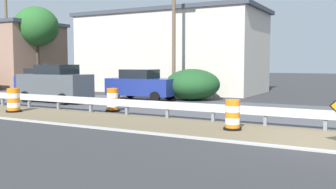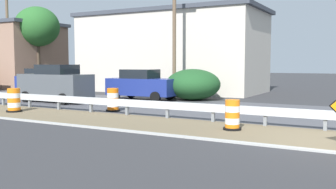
{
  "view_description": "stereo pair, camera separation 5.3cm",
  "coord_description": "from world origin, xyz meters",
  "px_view_note": "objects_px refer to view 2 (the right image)",
  "views": [
    {
      "loc": [
        -11.79,
        -1.38,
        2.3
      ],
      "look_at": [
        1.7,
        5.97,
        1.04
      ],
      "focal_mm": 40.83,
      "sensor_mm": 36.0,
      "label": 1
    },
    {
      "loc": [
        -11.76,
        -1.43,
        2.3
      ],
      "look_at": [
        1.7,
        5.97,
        1.04
      ],
      "focal_mm": 40.83,
      "sensor_mm": 36.0,
      "label": 2
    }
  ],
  "objects_px": {
    "traffic_barrel_close": "(113,101)",
    "car_mid_far_lane": "(142,85)",
    "traffic_barrel_nearest": "(232,116)",
    "car_distant_a": "(44,82)",
    "utility_pole_mid": "(8,37)",
    "car_trailing_far_lane": "(56,83)",
    "traffic_barrel_mid": "(14,101)",
    "utility_pole_near": "(174,31)"
  },
  "relations": [
    {
      "from": "utility_pole_mid",
      "to": "traffic_barrel_nearest",
      "type": "bearing_deg",
      "value": -113.03
    },
    {
      "from": "car_trailing_far_lane",
      "to": "utility_pole_near",
      "type": "relative_size",
      "value": 0.55
    },
    {
      "from": "car_mid_far_lane",
      "to": "utility_pole_mid",
      "type": "height_order",
      "value": "utility_pole_mid"
    },
    {
      "from": "traffic_barrel_nearest",
      "to": "car_trailing_far_lane",
      "type": "height_order",
      "value": "car_trailing_far_lane"
    },
    {
      "from": "car_trailing_far_lane",
      "to": "traffic_barrel_mid",
      "type": "bearing_deg",
      "value": 111.88
    },
    {
      "from": "traffic_barrel_close",
      "to": "utility_pole_mid",
      "type": "relative_size",
      "value": 0.13
    },
    {
      "from": "car_distant_a",
      "to": "utility_pole_mid",
      "type": "height_order",
      "value": "utility_pole_mid"
    },
    {
      "from": "traffic_barrel_mid",
      "to": "car_distant_a",
      "type": "xyz_separation_m",
      "value": [
        7.56,
        5.99,
        0.46
      ]
    },
    {
      "from": "traffic_barrel_mid",
      "to": "traffic_barrel_close",
      "type": "bearing_deg",
      "value": -58.67
    },
    {
      "from": "traffic_barrel_mid",
      "to": "car_mid_far_lane",
      "type": "relative_size",
      "value": 0.25
    },
    {
      "from": "car_distant_a",
      "to": "utility_pole_mid",
      "type": "bearing_deg",
      "value": 159.42
    },
    {
      "from": "car_mid_far_lane",
      "to": "utility_pole_near",
      "type": "xyz_separation_m",
      "value": [
        1.97,
        -1.23,
        3.38
      ]
    },
    {
      "from": "traffic_barrel_mid",
      "to": "car_mid_far_lane",
      "type": "distance_m",
      "value": 8.13
    },
    {
      "from": "traffic_barrel_nearest",
      "to": "car_mid_far_lane",
      "type": "height_order",
      "value": "car_mid_far_lane"
    },
    {
      "from": "car_mid_far_lane",
      "to": "utility_pole_near",
      "type": "relative_size",
      "value": 0.53
    },
    {
      "from": "traffic_barrel_mid",
      "to": "utility_pole_mid",
      "type": "xyz_separation_m",
      "value": [
        10.58,
        13.52,
        4.08
      ]
    },
    {
      "from": "traffic_barrel_close",
      "to": "car_trailing_far_lane",
      "type": "distance_m",
      "value": 5.91
    },
    {
      "from": "utility_pole_near",
      "to": "traffic_barrel_mid",
      "type": "bearing_deg",
      "value": 160.82
    },
    {
      "from": "car_distant_a",
      "to": "car_mid_far_lane",
      "type": "bearing_deg",
      "value": 3.1
    },
    {
      "from": "utility_pole_mid",
      "to": "car_mid_far_lane",
      "type": "bearing_deg",
      "value": -99.94
    },
    {
      "from": "traffic_barrel_nearest",
      "to": "utility_pole_near",
      "type": "relative_size",
      "value": 0.13
    },
    {
      "from": "utility_pole_near",
      "to": "traffic_barrel_nearest",
      "type": "bearing_deg",
      "value": -142.54
    },
    {
      "from": "traffic_barrel_close",
      "to": "utility_pole_mid",
      "type": "distance_m",
      "value": 19.74
    },
    {
      "from": "traffic_barrel_nearest",
      "to": "utility_pole_near",
      "type": "distance_m",
      "value": 12.6
    },
    {
      "from": "traffic_barrel_close",
      "to": "car_mid_far_lane",
      "type": "distance_m",
      "value": 5.71
    },
    {
      "from": "traffic_barrel_mid",
      "to": "utility_pole_near",
      "type": "xyz_separation_m",
      "value": [
        9.8,
        -3.41,
        3.84
      ]
    },
    {
      "from": "utility_pole_near",
      "to": "car_distant_a",
      "type": "bearing_deg",
      "value": 103.4
    },
    {
      "from": "car_distant_a",
      "to": "utility_pole_mid",
      "type": "relative_size",
      "value": 0.48
    },
    {
      "from": "traffic_barrel_nearest",
      "to": "car_distant_a",
      "type": "xyz_separation_m",
      "value": [
        7.28,
        16.7,
        0.49
      ]
    },
    {
      "from": "traffic_barrel_close",
      "to": "utility_pole_near",
      "type": "relative_size",
      "value": 0.13
    },
    {
      "from": "utility_pole_near",
      "to": "traffic_barrel_close",
      "type": "bearing_deg",
      "value": -175.57
    },
    {
      "from": "car_trailing_far_lane",
      "to": "utility_pole_near",
      "type": "distance_m",
      "value": 8.13
    },
    {
      "from": "car_mid_far_lane",
      "to": "traffic_barrel_close",
      "type": "bearing_deg",
      "value": -72.98
    },
    {
      "from": "car_distant_a",
      "to": "traffic_barrel_mid",
      "type": "bearing_deg",
      "value": -50.36
    },
    {
      "from": "utility_pole_near",
      "to": "car_trailing_far_lane",
      "type": "bearing_deg",
      "value": 137.81
    },
    {
      "from": "traffic_barrel_nearest",
      "to": "car_distant_a",
      "type": "height_order",
      "value": "car_distant_a"
    },
    {
      "from": "car_distant_a",
      "to": "car_trailing_far_lane",
      "type": "bearing_deg",
      "value": -35.57
    },
    {
      "from": "utility_pole_near",
      "to": "car_mid_far_lane",
      "type": "bearing_deg",
      "value": 148.07
    },
    {
      "from": "traffic_barrel_nearest",
      "to": "utility_pole_mid",
      "type": "distance_m",
      "value": 26.64
    },
    {
      "from": "traffic_barrel_mid",
      "to": "utility_pole_near",
      "type": "bearing_deg",
      "value": -19.18
    },
    {
      "from": "traffic_barrel_close",
      "to": "car_trailing_far_lane",
      "type": "relative_size",
      "value": 0.24
    },
    {
      "from": "traffic_barrel_close",
      "to": "utility_pole_mid",
      "type": "xyz_separation_m",
      "value": [
        8.15,
        17.5,
        4.08
      ]
    }
  ]
}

